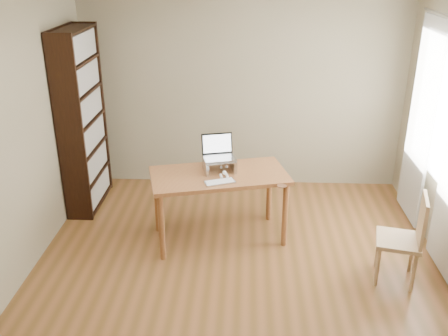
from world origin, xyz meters
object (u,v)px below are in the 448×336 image
laptop (220,152)px  cat (222,164)px  keyboard (220,182)px  desk (219,183)px  bookshelf (83,121)px  chair (406,236)px

laptop → cat: 0.14m
keyboard → cat: bearing=66.7°
keyboard → desk: bearing=73.4°
laptop → cat: laptop is taller
laptop → keyboard: size_ratio=1.14×
bookshelf → chair: 3.69m
desk → cat: (0.03, 0.11, 0.16)m
bookshelf → laptop: (1.61, -0.62, -0.11)m
desk → laptop: 0.32m
desk → cat: cat is taller
bookshelf → keyboard: bearing=-30.8°
desk → chair: (1.74, -0.66, -0.18)m
cat → laptop: bearing=127.6°
keyboard → cat: cat is taller
desk → keyboard: (0.02, -0.22, 0.11)m
desk → keyboard: 0.25m
bookshelf → keyboard: 1.93m
desk → cat: size_ratio=3.22×
cat → desk: bearing=-115.2°
bookshelf → keyboard: bookshelf is taller
bookshelf → desk: bookshelf is taller
cat → bookshelf: bearing=148.1°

